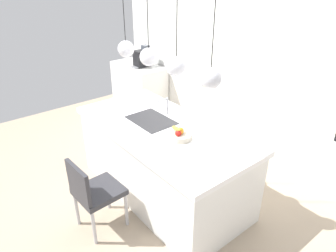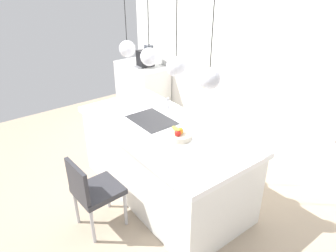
% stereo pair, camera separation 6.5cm
% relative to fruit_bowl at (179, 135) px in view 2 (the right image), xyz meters
% --- Properties ---
extents(floor, '(6.60, 6.60, 0.00)m').
position_rel_fruit_bowl_xyz_m(floor, '(-0.32, 0.02, -0.95)').
color(floor, tan).
rests_on(floor, ground).
extents(back_wall, '(6.00, 0.10, 2.60)m').
position_rel_fruit_bowl_xyz_m(back_wall, '(-0.32, 1.67, 0.35)').
color(back_wall, white).
rests_on(back_wall, ground).
extents(kitchen_island, '(2.19, 1.07, 0.90)m').
position_rel_fruit_bowl_xyz_m(kitchen_island, '(-0.32, 0.02, -0.50)').
color(kitchen_island, white).
rests_on(kitchen_island, ground).
extents(sink_basin, '(0.56, 0.40, 0.02)m').
position_rel_fruit_bowl_xyz_m(sink_basin, '(-0.53, 0.02, -0.05)').
color(sink_basin, '#2D2D30').
rests_on(sink_basin, kitchen_island).
extents(faucet, '(0.02, 0.17, 0.22)m').
position_rel_fruit_bowl_xyz_m(faucet, '(-0.53, 0.24, 0.10)').
color(faucet, silver).
rests_on(faucet, kitchen_island).
extents(fruit_bowl, '(0.26, 0.25, 0.15)m').
position_rel_fruit_bowl_xyz_m(fruit_bowl, '(0.00, 0.00, 0.00)').
color(fruit_bowl, beige).
rests_on(fruit_bowl, kitchen_island).
extents(side_counter, '(1.10, 0.60, 0.84)m').
position_rel_fruit_bowl_xyz_m(side_counter, '(-2.72, 1.30, -0.53)').
color(side_counter, white).
rests_on(side_counter, ground).
extents(coffee_machine, '(0.20, 0.35, 0.38)m').
position_rel_fruit_bowl_xyz_m(coffee_machine, '(-2.58, 1.31, 0.05)').
color(coffee_machine, black).
rests_on(coffee_machine, side_counter).
extents(chair_near, '(0.44, 0.47, 0.84)m').
position_rel_fruit_bowl_xyz_m(chair_near, '(-0.28, -0.89, -0.46)').
color(chair_near, '#333338').
rests_on(chair_near, ground).
extents(pendant_light_left, '(0.19, 0.19, 0.79)m').
position_rel_fruit_bowl_xyz_m(pendant_light_left, '(-1.00, 0.02, 0.70)').
color(pendant_light_left, silver).
extents(pendant_light_center_left, '(0.19, 0.19, 0.79)m').
position_rel_fruit_bowl_xyz_m(pendant_light_center_left, '(-0.55, 0.02, 0.70)').
color(pendant_light_center_left, silver).
extents(pendant_light_center_right, '(0.19, 0.19, 0.79)m').
position_rel_fruit_bowl_xyz_m(pendant_light_center_right, '(-0.09, 0.02, 0.70)').
color(pendant_light_center_right, silver).
extents(pendant_light_right, '(0.19, 0.19, 0.79)m').
position_rel_fruit_bowl_xyz_m(pendant_light_right, '(0.36, 0.02, 0.70)').
color(pendant_light_right, silver).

